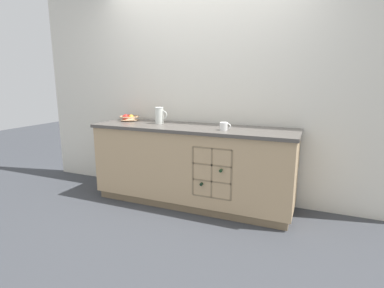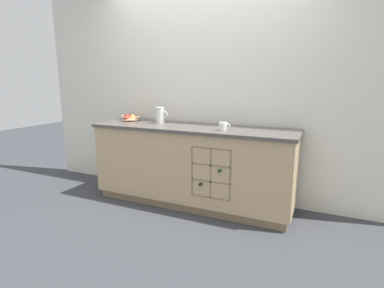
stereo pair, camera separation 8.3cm
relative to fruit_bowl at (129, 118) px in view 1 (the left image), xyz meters
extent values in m
plane|color=#383A3F|center=(0.91, -0.13, -0.94)|extent=(14.00, 14.00, 0.00)
cube|color=silver|center=(0.91, 0.24, 0.34)|extent=(4.64, 0.06, 2.55)
cube|color=#8B7354|center=(0.91, -0.13, -0.89)|extent=(2.18, 0.53, 0.09)
cube|color=tan|center=(0.91, -0.13, -0.46)|extent=(2.24, 0.59, 0.77)
cube|color=#514C47|center=(0.91, -0.13, -0.06)|extent=(2.28, 0.63, 0.03)
cube|color=#8B7354|center=(1.25, -0.32, -0.45)|extent=(0.41, 0.01, 0.51)
cube|color=#8B7354|center=(1.04, -0.37, -0.45)|extent=(0.02, 0.10, 0.51)
cube|color=#8B7354|center=(1.45, -0.37, -0.45)|extent=(0.02, 0.10, 0.51)
cube|color=#8B7354|center=(1.25, -0.37, -0.71)|extent=(0.41, 0.10, 0.02)
cube|color=#8B7354|center=(1.25, -0.37, -0.54)|extent=(0.41, 0.10, 0.02)
cube|color=#8B7354|center=(1.25, -0.37, -0.37)|extent=(0.41, 0.10, 0.02)
cube|color=#8B7354|center=(1.25, -0.37, -0.20)|extent=(0.41, 0.10, 0.02)
cube|color=#8B7354|center=(1.25, -0.37, -0.45)|extent=(0.02, 0.10, 0.51)
cylinder|color=black|center=(1.15, -0.28, -0.57)|extent=(0.08, 0.19, 0.08)
cylinder|color=black|center=(1.15, -0.41, -0.57)|extent=(0.03, 0.08, 0.03)
cylinder|color=#19381E|center=(1.35, -0.28, -0.41)|extent=(0.08, 0.20, 0.08)
cylinder|color=#19381E|center=(1.35, -0.42, -0.41)|extent=(0.03, 0.08, 0.03)
cylinder|color=tan|center=(0.00, 0.00, -0.04)|extent=(0.11, 0.11, 0.01)
cone|color=tan|center=(0.00, 0.00, 0.00)|extent=(0.22, 0.22, 0.05)
torus|color=tan|center=(0.00, 0.00, 0.01)|extent=(0.24, 0.24, 0.02)
sphere|color=gold|center=(0.03, 0.01, 0.00)|extent=(0.07, 0.07, 0.07)
sphere|color=red|center=(-0.02, -0.05, 0.01)|extent=(0.08, 0.08, 0.08)
sphere|color=red|center=(-0.04, 0.04, 0.00)|extent=(0.07, 0.07, 0.07)
cylinder|color=silver|center=(0.47, -0.07, 0.06)|extent=(0.09, 0.09, 0.19)
torus|color=silver|center=(0.47, -0.07, 0.15)|extent=(0.10, 0.10, 0.01)
torus|color=silver|center=(0.52, -0.07, 0.07)|extent=(0.10, 0.01, 0.10)
cylinder|color=white|center=(1.30, -0.23, 0.00)|extent=(0.08, 0.08, 0.08)
torus|color=white|center=(1.35, -0.23, 0.00)|extent=(0.06, 0.01, 0.06)
camera|label=1|loc=(2.18, -3.12, 0.46)|focal=28.00mm
camera|label=2|loc=(2.26, -3.09, 0.46)|focal=28.00mm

